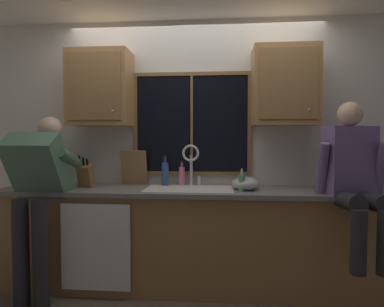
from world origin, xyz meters
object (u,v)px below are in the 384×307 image
Objects in this scene: person_standing at (39,187)px; person_sitting_on_counter at (354,173)px; mixing_bowl at (246,184)px; bottle_green_glass at (165,173)px; knife_block at (86,176)px; soap_dispenser at (242,182)px; bottle_tall_clear at (182,176)px; cutting_board at (134,168)px.

person_sitting_on_counter reaches higher than person_standing.
bottle_green_glass is at bearing 164.38° from mixing_bowl.
knife_block is 0.75m from bottle_green_glass.
person_standing reaches higher than bottle_green_glass.
person_sitting_on_counter is 3.92× the size of knife_block.
mixing_bowl is 1.23× the size of soap_dispenser.
bottle_green_glass is (1.00, 0.51, 0.08)m from person_standing.
bottle_tall_clear is (0.89, 0.19, -0.01)m from knife_block.
cutting_board reaches higher than knife_block.
soap_dispenser is (1.45, -0.12, -0.03)m from knife_block.
bottle_tall_clear is at bearing 158.98° from mixing_bowl.
person_sitting_on_counter is 2.34m from knife_block.
bottle_green_glass is at bearing 27.13° from person_standing.
cutting_board is at bearing 163.22° from soap_dispenser.
bottle_green_glass is (-0.76, 0.21, 0.07)m from mixing_bowl.
soap_dispenser is (1.04, -0.31, -0.09)m from cutting_board.
person_standing reaches higher than bottle_tall_clear.
mixing_bowl is (1.76, 0.30, 0.01)m from person_standing.
knife_block reaches higher than mixing_bowl.
person_standing is 6.38× the size of mixing_bowl.
soap_dispenser is at bearing 168.99° from person_sitting_on_counter.
knife_block is 1.46m from soap_dispenser.
soap_dispenser is at bearing -28.74° from bottle_tall_clear.
person_sitting_on_counter reaches higher than bottle_tall_clear.
knife_block is at bearing 51.08° from person_standing.
knife_block is 1.49m from mixing_bowl.
knife_block is 1.09× the size of bottle_green_glass.
person_sitting_on_counter is 4.29× the size of bottle_green_glass.
bottle_green_glass reaches higher than soap_dispenser.
mixing_bowl is (1.08, -0.24, -0.11)m from cutting_board.
bottle_tall_clear is (0.48, -0.01, -0.07)m from cutting_board.
soap_dispenser is (-0.87, 0.17, -0.11)m from person_sitting_on_counter.
person_standing reaches higher than soap_dispenser.
person_sitting_on_counter is at bearing -11.01° from soap_dispenser.
person_standing is 2.60m from person_sitting_on_counter.
bottle_tall_clear is at bearing 12.16° from knife_block.
bottle_green_glass is at bearing -173.87° from bottle_tall_clear.
person_sitting_on_counter reaches higher than soap_dispenser.
knife_block is 0.92× the size of cutting_board.
person_sitting_on_counter is 6.27× the size of soap_dispenser.
bottle_green_glass is 1.25× the size of bottle_tall_clear.
bottle_green_glass is 0.17m from bottle_tall_clear.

